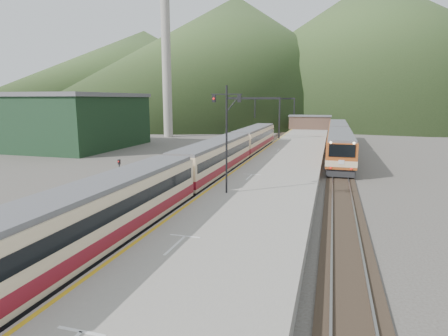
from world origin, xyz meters
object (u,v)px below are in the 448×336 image
(worker, at_px, (31,239))
(main_train, at_px, (215,161))
(signal_mast, at_px, (227,129))
(second_train, at_px, (339,138))

(worker, bearing_deg, main_train, -84.62)
(signal_mast, distance_m, worker, 13.89)
(main_train, bearing_deg, signal_mast, -67.54)
(main_train, relative_size, worker, 29.94)
(main_train, bearing_deg, worker, -99.89)
(second_train, xyz_separation_m, signal_mast, (-8.10, -31.75, 3.56))
(second_train, bearing_deg, signal_mast, -104.30)
(signal_mast, bearing_deg, worker, -121.26)
(main_train, height_order, worker, main_train)
(second_train, relative_size, signal_mast, 5.30)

